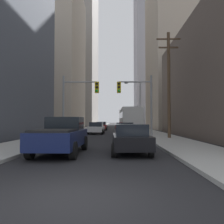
{
  "coord_description": "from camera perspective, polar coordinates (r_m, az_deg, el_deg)",
  "views": [
    {
      "loc": [
        0.99,
        -5.16,
        1.7
      ],
      "look_at": [
        0.0,
        36.76,
        3.25
      ],
      "focal_mm": 38.01,
      "sensor_mm": 36.0,
      "label": 1
    }
  ],
  "objects": [
    {
      "name": "street_lamp_right",
      "position": [
        34.59,
        6.19,
        2.6
      ],
      "size": [
        2.4,
        0.32,
        7.5
      ],
      "color": "gray",
      "rests_on": "ground"
    },
    {
      "name": "traffic_signal_near_right",
      "position": [
        22.58,
        5.9,
        3.8
      ],
      "size": [
        3.35,
        0.44,
        6.0
      ],
      "color": "gray",
      "rests_on": "ground"
    },
    {
      "name": "city_bus",
      "position": [
        34.05,
        4.24,
        -1.73
      ],
      "size": [
        2.87,
        11.57,
        3.4
      ],
      "color": "silver",
      "rests_on": "ground"
    },
    {
      "name": "ground_plane",
      "position": [
        5.52,
        -9.59,
        -19.99
      ],
      "size": [
        400.0,
        400.0,
        0.0
      ],
      "primitive_type": "plane",
      "color": "black"
    },
    {
      "name": "sedan_red",
      "position": [
        42.67,
        -2.51,
        -3.36
      ],
      "size": [
        1.95,
        4.26,
        1.52
      ],
      "color": "maroon",
      "rests_on": "ground"
    },
    {
      "name": "sedan_white",
      "position": [
        30.62,
        -3.77,
        -3.85
      ],
      "size": [
        1.95,
        4.25,
        1.52
      ],
      "color": "white",
      "rests_on": "ground"
    },
    {
      "name": "building_right_mid_block",
      "position": [
        54.24,
        18.56,
        14.14
      ],
      "size": [
        17.22,
        18.38,
        33.58
      ],
      "primitive_type": "cube",
      "color": "#B7A893",
      "rests_on": "ground"
    },
    {
      "name": "building_left_far_tower",
      "position": [
        98.18,
        -9.17,
        16.42
      ],
      "size": [
        17.17,
        26.16,
        65.75
      ],
      "primitive_type": "cube",
      "color": "gray",
      "rests_on": "ground"
    },
    {
      "name": "building_left_mid_office",
      "position": [
        61.04,
        -15.28,
        12.54
      ],
      "size": [
        15.83,
        19.97,
        34.14
      ],
      "primitive_type": "cube",
      "color": "#B7A893",
      "rests_on": "ground"
    },
    {
      "name": "traffic_signal_near_left",
      "position": [
        22.82,
        -8.01,
        3.76
      ],
      "size": [
        3.48,
        0.44,
        6.0
      ],
      "color": "gray",
      "rests_on": "ground"
    },
    {
      "name": "sidewalk_left",
      "position": [
        55.55,
        -5.22,
        -3.79
      ],
      "size": [
        3.55,
        160.0,
        0.15
      ],
      "primitive_type": "cube",
      "color": "#9E9E99",
      "rests_on": "ground"
    },
    {
      "name": "pickup_truck_navy",
      "position": [
        12.59,
        -12.02,
        -5.55
      ],
      "size": [
        2.2,
        5.41,
        1.9
      ],
      "color": "#141E4C",
      "rests_on": "ground"
    },
    {
      "name": "sidewalk_right",
      "position": [
        55.36,
        5.89,
        -3.79
      ],
      "size": [
        3.55,
        160.0,
        0.15
      ],
      "primitive_type": "cube",
      "color": "#9E9E99",
      "rests_on": "ground"
    },
    {
      "name": "building_right_far_highrise",
      "position": [
        103.61,
        10.84,
        13.37
      ],
      "size": [
        18.34,
        20.24,
        58.63
      ],
      "primitive_type": "cube",
      "color": "#93939E",
      "rests_on": "ground"
    },
    {
      "name": "sedan_black",
      "position": [
        12.4,
        4.53,
        -6.4
      ],
      "size": [
        1.95,
        4.26,
        1.52
      ],
      "color": "black",
      "rests_on": "ground"
    },
    {
      "name": "sedan_silver",
      "position": [
        23.41,
        3.11,
        -4.38
      ],
      "size": [
        1.95,
        4.25,
        1.52
      ],
      "color": "#B7BABF",
      "rests_on": "ground"
    },
    {
      "name": "utility_pole_right",
      "position": [
        22.61,
        13.5,
        6.9
      ],
      "size": [
        2.2,
        0.28,
        9.89
      ],
      "color": "brown",
      "rests_on": "ground"
    }
  ]
}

